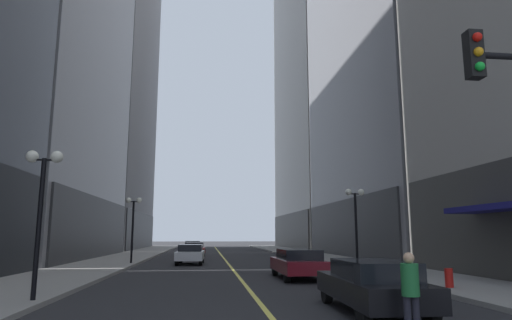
# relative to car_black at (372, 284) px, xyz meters

# --- Properties ---
(ground_plane) EXTENTS (200.00, 200.00, 0.00)m
(ground_plane) POSITION_rel_car_black_xyz_m (-2.62, 27.14, -0.72)
(ground_plane) COLOR #262628
(sidewalk_left) EXTENTS (4.50, 78.00, 0.15)m
(sidewalk_left) POSITION_rel_car_black_xyz_m (-10.87, 27.14, -0.65)
(sidewalk_left) COLOR gray
(sidewalk_left) RESTS_ON ground
(sidewalk_right) EXTENTS (4.50, 78.00, 0.15)m
(sidewalk_right) POSITION_rel_car_black_xyz_m (5.63, 27.14, -0.65)
(sidewalk_right) COLOR gray
(sidewalk_right) RESTS_ON ground
(lane_centre_stripe) EXTENTS (0.16, 70.00, 0.01)m
(lane_centre_stripe) POSITION_rel_car_black_xyz_m (-2.62, 27.14, -0.72)
(lane_centre_stripe) COLOR #E5D64C
(lane_centre_stripe) RESTS_ON ground
(building_left_mid) EXTENTS (15.88, 24.00, 43.85)m
(building_left_mid) POSITION_rel_car_black_xyz_m (-20.96, 26.64, 21.14)
(building_left_mid) COLOR gray
(building_left_mid) RESTS_ON ground
(building_left_far) EXTENTS (10.64, 26.00, 72.72)m
(building_left_far) POSITION_rel_car_black_xyz_m (-18.35, 52.14, 35.54)
(building_left_far) COLOR gray
(building_left_far) RESTS_ON ground
(building_right_far) EXTENTS (10.81, 26.00, 69.88)m
(building_right_far) POSITION_rel_car_black_xyz_m (13.19, 52.14, 34.12)
(building_right_far) COLOR #A8A399
(building_right_far) RESTS_ON ground
(storefront_awning_right) EXTENTS (1.60, 4.72, 3.12)m
(storefront_awning_right) POSITION_rel_car_black_xyz_m (7.07, 4.99, 2.26)
(storefront_awning_right) COLOR navy
(storefront_awning_right) RESTS_ON ground
(car_black) EXTENTS (1.89, 4.81, 1.32)m
(car_black) POSITION_rel_car_black_xyz_m (0.00, 0.00, 0.00)
(car_black) COLOR black
(car_black) RESTS_ON ground
(car_maroon) EXTENTS (1.85, 4.74, 1.32)m
(car_maroon) POSITION_rel_car_black_xyz_m (-0.02, 8.91, 0.00)
(car_maroon) COLOR maroon
(car_maroon) RESTS_ON ground
(car_white) EXTENTS (1.90, 4.11, 1.32)m
(car_white) POSITION_rel_car_black_xyz_m (-5.21, 19.64, -0.00)
(car_white) COLOR silver
(car_white) RESTS_ON ground
(car_red) EXTENTS (1.93, 4.30, 1.32)m
(car_red) POSITION_rel_car_black_xyz_m (-5.16, 28.97, -0.00)
(car_red) COLOR #B21919
(car_red) RESTS_ON ground
(car_green) EXTENTS (1.93, 4.66, 1.32)m
(car_green) POSITION_rel_car_black_xyz_m (-5.58, 36.94, -0.00)
(car_green) COLOR #196038
(car_green) RESTS_ON ground
(pedestrian_in_green_parka) EXTENTS (0.41, 0.41, 1.62)m
(pedestrian_in_green_parka) POSITION_rel_car_black_xyz_m (-0.25, -2.71, 0.22)
(pedestrian_in_green_parka) COLOR black
(pedestrian_in_green_parka) RESTS_ON ground
(street_lamp_left_near) EXTENTS (1.06, 0.36, 4.43)m
(street_lamp_left_near) POSITION_rel_car_black_xyz_m (-9.02, 2.31, 2.54)
(street_lamp_left_near) COLOR black
(street_lamp_left_near) RESTS_ON ground
(street_lamp_left_far) EXTENTS (1.06, 0.36, 4.43)m
(street_lamp_left_far) POSITION_rel_car_black_xyz_m (-9.02, 18.94, 2.54)
(street_lamp_left_far) COLOR black
(street_lamp_left_far) RESTS_ON ground
(street_lamp_right_mid) EXTENTS (1.06, 0.36, 4.43)m
(street_lamp_right_mid) POSITION_rel_car_black_xyz_m (3.78, 11.82, 2.54)
(street_lamp_right_mid) COLOR black
(street_lamp_right_mid) RESTS_ON ground
(fire_hydrant_right) EXTENTS (0.28, 0.28, 0.80)m
(fire_hydrant_right) POSITION_rel_car_black_xyz_m (4.28, 3.82, -0.32)
(fire_hydrant_right) COLOR red
(fire_hydrant_right) RESTS_ON ground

